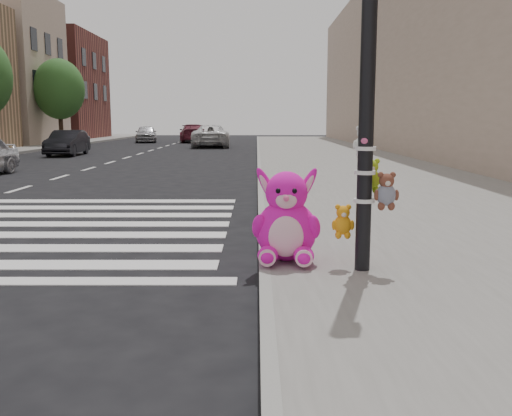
# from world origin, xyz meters

# --- Properties ---
(ground) EXTENTS (120.00, 120.00, 0.00)m
(ground) POSITION_xyz_m (0.00, 0.00, 0.00)
(ground) COLOR black
(ground) RESTS_ON ground
(sidewalk_near) EXTENTS (7.00, 80.00, 0.14)m
(sidewalk_near) POSITION_xyz_m (5.00, 10.00, 0.07)
(sidewalk_near) COLOR slate
(sidewalk_near) RESTS_ON ground
(curb_edge) EXTENTS (0.12, 80.00, 0.15)m
(curb_edge) POSITION_xyz_m (1.55, 10.00, 0.07)
(curb_edge) COLOR gray
(curb_edge) RESTS_ON ground
(bld_far_d) EXTENTS (6.00, 8.00, 10.00)m
(bld_far_d) POSITION_xyz_m (-15.50, 35.00, 5.00)
(bld_far_d) COLOR tan
(bld_far_d) RESTS_ON ground
(bld_far_e) EXTENTS (6.00, 10.00, 9.00)m
(bld_far_e) POSITION_xyz_m (-15.50, 46.00, 4.50)
(bld_far_e) COLOR brown
(bld_far_e) RESTS_ON ground
(bld_near) EXTENTS (5.00, 60.00, 10.00)m
(bld_near) POSITION_xyz_m (10.50, 20.00, 5.00)
(bld_near) COLOR tan
(bld_near) RESTS_ON ground
(signal_pole) EXTENTS (0.68, 0.49, 4.00)m
(signal_pole) POSITION_xyz_m (2.61, 1.81, 1.79)
(signal_pole) COLOR black
(signal_pole) RESTS_ON sidewalk_near
(tree_far_c) EXTENTS (3.20, 3.20, 5.44)m
(tree_far_c) POSITION_xyz_m (-11.20, 33.00, 3.65)
(tree_far_c) COLOR #382619
(tree_far_c) RESTS_ON sidewalk_far
(pink_bunny) EXTENTS (0.77, 0.83, 1.09)m
(pink_bunny) POSITION_xyz_m (1.80, 2.17, 0.58)
(pink_bunny) COLOR #F714BA
(pink_bunny) RESTS_ON sidewalk_near
(red_teddy) EXTENTS (0.15, 0.11, 0.19)m
(red_teddy) POSITION_xyz_m (1.80, 2.40, 0.24)
(red_teddy) COLOR #AE2711
(red_teddy) RESTS_ON sidewalk_near
(car_dark_far) EXTENTS (1.42, 3.76, 1.22)m
(car_dark_far) POSITION_xyz_m (-7.74, 23.61, 0.61)
(car_dark_far) COLOR black
(car_dark_far) RESTS_ON ground
(car_white_near) EXTENTS (2.58, 5.13, 1.39)m
(car_white_near) POSITION_xyz_m (-1.44, 32.22, 0.70)
(car_white_near) COLOR silver
(car_white_near) RESTS_ON ground
(car_maroon_near) EXTENTS (2.60, 4.97, 1.37)m
(car_maroon_near) POSITION_xyz_m (-3.50, 40.09, 0.69)
(car_maroon_near) COLOR maroon
(car_maroon_near) RESTS_ON ground
(car_silver_deep) EXTENTS (2.15, 4.03, 1.31)m
(car_silver_deep) POSITION_xyz_m (-6.98, 39.65, 0.65)
(car_silver_deep) COLOR #B5B5BA
(car_silver_deep) RESTS_ON ground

